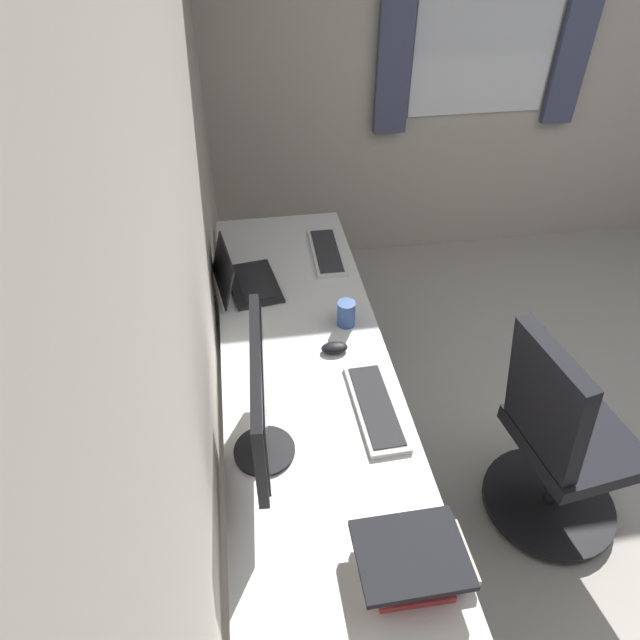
# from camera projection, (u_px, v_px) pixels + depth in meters

# --- Properties ---
(wall_back) EXTENTS (4.95, 0.10, 2.60)m
(wall_back) POSITION_uv_depth(u_px,v_px,m) (174.00, 303.00, 1.53)
(wall_back) COLOR beige
(wall_back) RESTS_ON ground
(wall_right) EXTENTS (0.10, 4.91, 2.60)m
(wall_right) POSITION_uv_depth(u_px,v_px,m) (555.00, 50.00, 3.49)
(wall_right) COLOR beige
(wall_right) RESTS_ON ground
(window_panel) EXTENTS (0.02, 0.87, 1.03)m
(window_panel) POSITION_uv_depth(u_px,v_px,m) (489.00, 23.00, 3.28)
(window_panel) COLOR white
(curtain_near) EXTENTS (0.05, 0.20, 1.19)m
(curtain_near) POSITION_uv_depth(u_px,v_px,m) (582.00, 21.00, 3.32)
(curtain_near) COLOR #4C5170
(curtain_far) EXTENTS (0.05, 0.20, 1.19)m
(curtain_far) POSITION_uv_depth(u_px,v_px,m) (397.00, 28.00, 3.19)
(curtain_far) COLOR #4C5170
(desk) EXTENTS (2.32, 0.64, 0.73)m
(desk) POSITION_uv_depth(u_px,v_px,m) (307.00, 378.00, 2.20)
(desk) COLOR white
(desk) RESTS_ON ground
(drawer_pedestal) EXTENTS (0.40, 0.51, 0.69)m
(drawer_pedestal) POSITION_uv_depth(u_px,v_px,m) (289.00, 357.00, 2.75)
(drawer_pedestal) COLOR white
(drawer_pedestal) RESTS_ON ground
(monitor_primary) EXTENTS (0.56, 0.20, 0.43)m
(monitor_primary) POSITION_uv_depth(u_px,v_px,m) (260.00, 399.00, 1.69)
(monitor_primary) COLOR black
(monitor_primary) RESTS_ON desk
(laptop_leftmost) EXTENTS (0.37, 0.31, 0.20)m
(laptop_leftmost) POSITION_uv_depth(u_px,v_px,m) (242.00, 278.00, 2.52)
(laptop_leftmost) COLOR black
(laptop_leftmost) RESTS_ON desk
(keyboard_main) EXTENTS (0.42, 0.15, 0.02)m
(keyboard_main) POSITION_uv_depth(u_px,v_px,m) (327.00, 252.00, 2.75)
(keyboard_main) COLOR silver
(keyboard_main) RESTS_ON desk
(keyboard_spare) EXTENTS (0.42, 0.15, 0.02)m
(keyboard_spare) POSITION_uv_depth(u_px,v_px,m) (376.00, 406.00, 1.99)
(keyboard_spare) COLOR silver
(keyboard_spare) RESTS_ON desk
(mouse_main) EXTENTS (0.06, 0.10, 0.03)m
(mouse_main) POSITION_uv_depth(u_px,v_px,m) (334.00, 348.00, 2.21)
(mouse_main) COLOR black
(mouse_main) RESTS_ON desk
(book_stack_near) EXTENTS (0.23, 0.32, 0.10)m
(book_stack_near) POSITION_uv_depth(u_px,v_px,m) (412.00, 561.00, 1.51)
(book_stack_near) COLOR #B2383D
(book_stack_near) RESTS_ON desk
(coffee_mug) EXTENTS (0.11, 0.07, 0.11)m
(coffee_mug) POSITION_uv_depth(u_px,v_px,m) (346.00, 313.00, 2.32)
(coffee_mug) COLOR #335193
(coffee_mug) RESTS_ON desk
(office_chair) EXTENTS (0.56, 0.58, 0.97)m
(office_chair) POSITION_uv_depth(u_px,v_px,m) (558.00, 445.00, 2.21)
(office_chair) COLOR black
(office_chair) RESTS_ON ground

